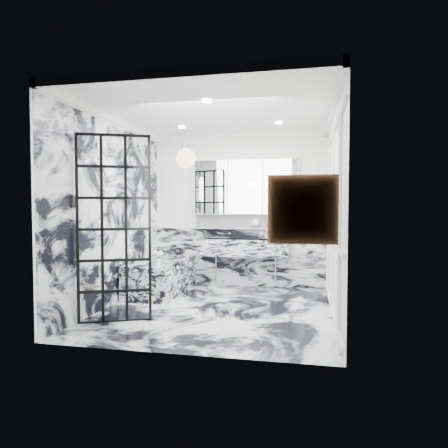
% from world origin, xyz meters
% --- Properties ---
extents(floor, '(3.60, 3.60, 0.00)m').
position_xyz_m(floor, '(0.00, 0.00, 0.00)').
color(floor, silver).
rests_on(floor, ground).
extents(ceiling, '(3.60, 3.60, 0.00)m').
position_xyz_m(ceiling, '(0.00, 0.00, 2.80)').
color(ceiling, white).
rests_on(ceiling, wall_back).
extents(wall_back, '(3.60, 0.00, 3.60)m').
position_xyz_m(wall_back, '(0.00, 1.80, 1.40)').
color(wall_back, white).
rests_on(wall_back, floor).
extents(wall_front, '(3.60, 0.00, 3.60)m').
position_xyz_m(wall_front, '(0.00, -1.80, 1.40)').
color(wall_front, white).
rests_on(wall_front, floor).
extents(wall_left, '(0.00, 3.60, 3.60)m').
position_xyz_m(wall_left, '(-1.60, 0.00, 1.40)').
color(wall_left, white).
rests_on(wall_left, floor).
extents(wall_right, '(0.00, 3.60, 3.60)m').
position_xyz_m(wall_right, '(1.60, 0.00, 1.40)').
color(wall_right, white).
rests_on(wall_right, floor).
extents(marble_clad_back, '(3.18, 0.05, 1.05)m').
position_xyz_m(marble_clad_back, '(0.00, 1.78, 0.53)').
color(marble_clad_back, silver).
rests_on(marble_clad_back, floor).
extents(marble_clad_left, '(0.02, 3.56, 2.68)m').
position_xyz_m(marble_clad_left, '(-1.59, 0.00, 1.34)').
color(marble_clad_left, silver).
rests_on(marble_clad_left, floor).
extents(panel_molding, '(0.03, 3.40, 2.30)m').
position_xyz_m(panel_molding, '(1.58, 0.00, 1.30)').
color(panel_molding, white).
rests_on(panel_molding, floor).
extents(soap_bottle_a, '(0.08, 0.08, 0.20)m').
position_xyz_m(soap_bottle_a, '(0.80, 1.71, 1.19)').
color(soap_bottle_a, '#8C5919').
rests_on(soap_bottle_a, ledge).
extents(soap_bottle_b, '(0.11, 0.11, 0.19)m').
position_xyz_m(soap_bottle_b, '(0.78, 1.71, 1.19)').
color(soap_bottle_b, '#4C4C51').
rests_on(soap_bottle_b, ledge).
extents(soap_bottle_c, '(0.13, 0.13, 0.15)m').
position_xyz_m(soap_bottle_c, '(0.82, 1.71, 1.16)').
color(soap_bottle_c, silver).
rests_on(soap_bottle_c, ledge).
extents(face_pot, '(0.15, 0.15, 0.15)m').
position_xyz_m(face_pot, '(0.33, 1.71, 1.17)').
color(face_pot, white).
rests_on(face_pot, ledge).
extents(amber_bottle, '(0.04, 0.04, 0.10)m').
position_xyz_m(amber_bottle, '(0.56, 1.71, 1.14)').
color(amber_bottle, '#8C5919').
rests_on(amber_bottle, ledge).
extents(flower_vase, '(0.07, 0.07, 0.12)m').
position_xyz_m(flower_vase, '(-0.97, 0.21, 0.61)').
color(flower_vase, silver).
rests_on(flower_vase, bathtub).
extents(crittall_door, '(0.83, 0.38, 2.35)m').
position_xyz_m(crittall_door, '(-1.13, -0.88, 1.18)').
color(crittall_door, black).
rests_on(crittall_door, floor).
extents(artwork, '(0.54, 0.05, 0.54)m').
position_xyz_m(artwork, '(1.20, -1.76, 1.43)').
color(artwork, '#C78114').
rests_on(artwork, wall_front).
extents(pendant_light, '(0.22, 0.22, 0.22)m').
position_xyz_m(pendant_light, '(-0.10, -1.19, 2.00)').
color(pendant_light, white).
rests_on(pendant_light, ceiling).
extents(trough_sink, '(1.60, 0.45, 0.30)m').
position_xyz_m(trough_sink, '(0.15, 1.55, 0.73)').
color(trough_sink, silver).
rests_on(trough_sink, wall_back).
extents(ledge, '(1.90, 0.14, 0.04)m').
position_xyz_m(ledge, '(0.15, 1.72, 1.07)').
color(ledge, silver).
rests_on(ledge, wall_back).
extents(subway_tile, '(1.90, 0.03, 0.23)m').
position_xyz_m(subway_tile, '(0.15, 1.78, 1.21)').
color(subway_tile, white).
rests_on(subway_tile, wall_back).
extents(mirror_cabinet, '(1.90, 0.16, 1.00)m').
position_xyz_m(mirror_cabinet, '(0.15, 1.73, 1.82)').
color(mirror_cabinet, white).
rests_on(mirror_cabinet, wall_back).
extents(sconce_left, '(0.07, 0.07, 0.40)m').
position_xyz_m(sconce_left, '(-0.67, 1.63, 1.78)').
color(sconce_left, white).
rests_on(sconce_left, mirror_cabinet).
extents(sconce_right, '(0.07, 0.07, 0.40)m').
position_xyz_m(sconce_right, '(0.97, 1.63, 1.78)').
color(sconce_right, white).
rests_on(sconce_right, mirror_cabinet).
extents(bathtub, '(0.75, 1.65, 0.55)m').
position_xyz_m(bathtub, '(-1.18, 0.90, 0.28)').
color(bathtub, silver).
rests_on(bathtub, floor).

